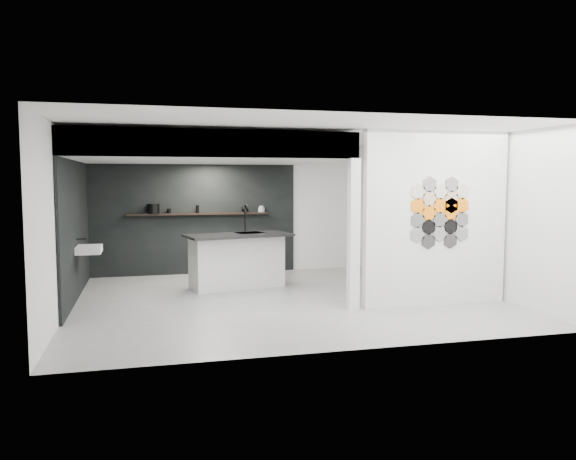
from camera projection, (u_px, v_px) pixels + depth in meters
The scene contains 17 objects.
floor at pixel (287, 299), 9.56m from camera, with size 7.00×6.00×0.01m, color gray.
partition_panel at pixel (436, 219), 9.01m from camera, with size 2.45×0.15×2.80m, color silver.
bay_clad_back at pixel (194, 219), 12.00m from camera, with size 4.40×0.04×2.35m, color black.
bay_clad_left at pixel (75, 230), 9.57m from camera, with size 0.04×4.00×2.35m, color black.
bulkhead at pixel (202, 150), 9.98m from camera, with size 4.40×4.00×0.40m, color silver.
corner_column at pixel (354, 235), 8.69m from camera, with size 0.16×0.16×2.35m, color silver.
fascia_beam at pixel (215, 143), 8.13m from camera, with size 4.40×0.16×0.40m, color silver.
wall_basin at pixel (89, 249), 9.46m from camera, with size 0.40×0.60×0.12m, color silver.
display_shelf at pixel (199, 214), 11.92m from camera, with size 3.00×0.15×0.04m, color black.
kitchen_island at pixel (237, 260), 10.52m from camera, with size 2.06×1.23×1.55m.
stockpot at pixel (153, 209), 11.67m from camera, with size 0.25×0.25×0.20m, color black.
kettle at pixel (245, 209), 12.15m from camera, with size 0.15×0.15×0.13m, color black.
glass_bowl at pixel (261, 210), 12.24m from camera, with size 0.14×0.14×0.10m, color gray.
glass_vase at pixel (261, 209), 12.24m from camera, with size 0.10×0.10×0.14m, color gray.
bottle_dark at pixel (198, 209), 11.90m from camera, with size 0.06×0.06×0.17m, color black.
utensil_cup at pixel (169, 211), 11.76m from camera, with size 0.08×0.08×0.10m, color black.
hex_tile_cluster at pixel (441, 212), 8.93m from camera, with size 1.04×0.02×1.16m.
Camera 1 is at (-2.29, -9.13, 2.03)m, focal length 35.00 mm.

